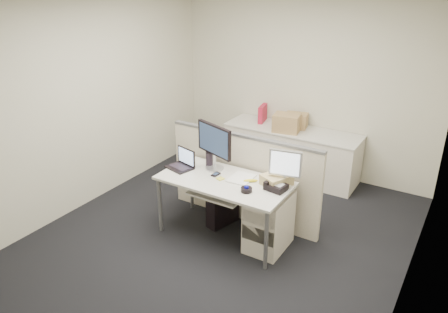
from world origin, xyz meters
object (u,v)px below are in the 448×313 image
Objects in this scene: monitor_main at (214,147)px; desk_phone at (276,187)px; desk at (225,185)px; laptop at (179,160)px.

desk_phone is (0.85, -0.10, -0.24)m from monitor_main.
desk is 0.46m from monitor_main.
laptop is (-0.37, -0.20, -0.17)m from monitor_main.
laptop reaches higher than desk.
desk is 0.61m from desk_phone.
desk_phone is at bearing 7.59° from desk.
desk is 0.65m from laptop.
monitor_main reaches higher than desk_phone.
laptop is 1.39× the size of desk_phone.
monitor_main is at bearing -177.76° from desk_phone.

